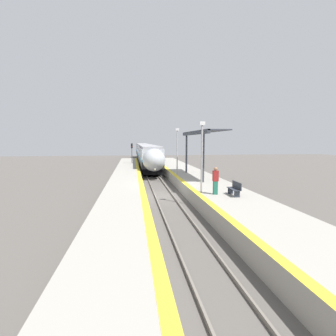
{
  "coord_description": "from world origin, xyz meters",
  "views": [
    {
      "loc": [
        -2.5,
        -20.91,
        4.51
      ],
      "look_at": [
        0.56,
        1.44,
        2.15
      ],
      "focal_mm": 28.0,
      "sensor_mm": 36.0,
      "label": 1
    }
  ],
  "objects_px": {
    "lamppost_near": "(202,152)",
    "lamppost_mid": "(177,148)",
    "train": "(145,153)",
    "person_waiting": "(215,180)",
    "platform_bench": "(235,188)",
    "railway_signal": "(132,154)"
  },
  "relations": [
    {
      "from": "train",
      "to": "lamppost_mid",
      "type": "height_order",
      "value": "lamppost_mid"
    },
    {
      "from": "person_waiting",
      "to": "lamppost_mid",
      "type": "xyz_separation_m",
      "value": [
        -0.69,
        10.67,
        1.82
      ]
    },
    {
      "from": "train",
      "to": "lamppost_mid",
      "type": "xyz_separation_m",
      "value": [
        2.16,
        -24.8,
        1.61
      ]
    },
    {
      "from": "train",
      "to": "lamppost_mid",
      "type": "bearing_deg",
      "value": -85.03
    },
    {
      "from": "platform_bench",
      "to": "railway_signal",
      "type": "bearing_deg",
      "value": 104.54
    },
    {
      "from": "lamppost_near",
      "to": "lamppost_mid",
      "type": "bearing_deg",
      "value": 90.0
    },
    {
      "from": "person_waiting",
      "to": "lamppost_near",
      "type": "xyz_separation_m",
      "value": [
        -0.69,
        0.91,
        1.82
      ]
    },
    {
      "from": "train",
      "to": "lamppost_near",
      "type": "xyz_separation_m",
      "value": [
        2.16,
        -34.57,
        1.61
      ]
    },
    {
      "from": "platform_bench",
      "to": "lamppost_near",
      "type": "bearing_deg",
      "value": 141.78
    },
    {
      "from": "train",
      "to": "lamppost_mid",
      "type": "relative_size",
      "value": 9.62
    },
    {
      "from": "platform_bench",
      "to": "lamppost_near",
      "type": "xyz_separation_m",
      "value": [
        -1.82,
        1.43,
        2.3
      ]
    },
    {
      "from": "train",
      "to": "platform_bench",
      "type": "relative_size",
      "value": 32.03
    },
    {
      "from": "train",
      "to": "person_waiting",
      "type": "relative_size",
      "value": 25.49
    },
    {
      "from": "lamppost_near",
      "to": "lamppost_mid",
      "type": "height_order",
      "value": "same"
    },
    {
      "from": "platform_bench",
      "to": "lamppost_mid",
      "type": "distance_m",
      "value": 11.58
    },
    {
      "from": "lamppost_mid",
      "to": "train",
      "type": "bearing_deg",
      "value": 94.97
    },
    {
      "from": "railway_signal",
      "to": "platform_bench",
      "type": "bearing_deg",
      "value": -75.46
    },
    {
      "from": "train",
      "to": "lamppost_near",
      "type": "bearing_deg",
      "value": -86.43
    },
    {
      "from": "platform_bench",
      "to": "railway_signal",
      "type": "relative_size",
      "value": 0.35
    },
    {
      "from": "person_waiting",
      "to": "lamppost_near",
      "type": "distance_m",
      "value": 2.15
    },
    {
      "from": "train",
      "to": "railway_signal",
      "type": "bearing_deg",
      "value": -103.2
    },
    {
      "from": "railway_signal",
      "to": "lamppost_mid",
      "type": "xyz_separation_m",
      "value": [
        4.7,
        -13.95,
        1.27
      ]
    }
  ]
}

